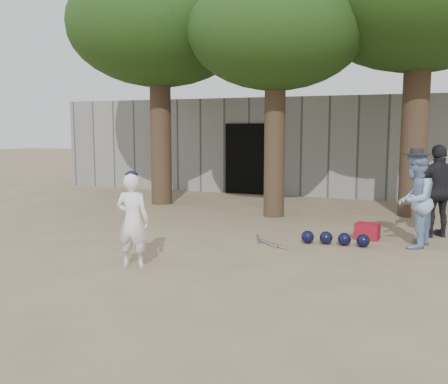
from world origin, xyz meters
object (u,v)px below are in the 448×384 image
at_px(boy_player, 133,220).
at_px(red_bag, 367,231).
at_px(spectator_dark, 438,191).
at_px(spectator_blue, 415,200).

relative_size(boy_player, red_bag, 3.33).
bearing_deg(spectator_dark, spectator_blue, 39.32).
relative_size(spectator_dark, red_bag, 4.17).
height_order(spectator_blue, red_bag, spectator_blue).
distance_m(spectator_blue, spectator_dark, 1.13).
xyz_separation_m(spectator_blue, spectator_dark, (0.40, 1.06, 0.06)).
bearing_deg(red_bag, spectator_blue, -23.46).
distance_m(boy_player, spectator_blue, 4.79).
height_order(boy_player, spectator_dark, spectator_dark).
bearing_deg(red_bag, spectator_dark, 30.62).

